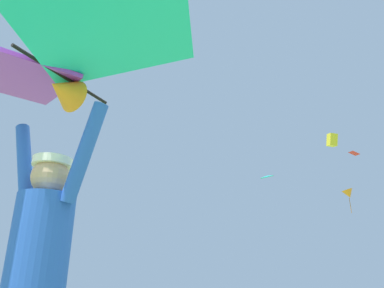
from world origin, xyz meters
The scene contains 6 objects.
kite_flyer_person centered at (0.02, 0.03, 0.94)m, with size 0.81×0.36×1.92m.
held_stunt_kite centered at (0.03, -0.07, 2.27)m, with size 2.22×1.24×0.44m.
distant_kite_teal_high_right centered at (-6.88, 21.68, 8.03)m, with size 1.18×1.17×0.36m.
distant_kite_red_mid_right centered at (-1.52, 24.62, 9.58)m, with size 0.59×0.61×0.35m.
distant_kite_orange_overhead_distant centered at (-3.91, 34.23, 9.02)m, with size 1.50×1.49×2.31m.
distant_kite_yellow_low_right centered at (-3.24, 26.70, 11.65)m, with size 1.03×0.95×1.11m.
Camera 1 is at (1.93, -1.31, 0.85)m, focal length 34.17 mm.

